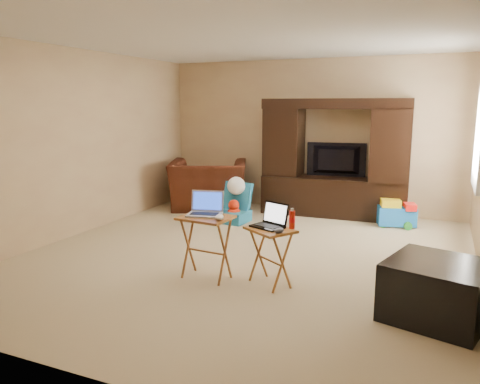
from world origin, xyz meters
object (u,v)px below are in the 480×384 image
at_px(tray_table_left, 206,248).
at_px(mouse_right, 279,230).
at_px(plush_toy, 234,211).
at_px(laptop_left, 204,204).
at_px(laptop_right, 267,216).
at_px(entertainment_center, 335,158).
at_px(tray_table_right, 270,257).
at_px(child_rocker, 233,203).
at_px(push_toy, 397,213).
at_px(ottoman, 437,290).
at_px(mouse_left, 220,217).
at_px(television, 336,160).
at_px(water_bottle, 292,220).
at_px(recliner, 209,185).

distance_m(tray_table_left, mouse_right, 0.84).
relative_size(plush_toy, laptop_left, 1.03).
relative_size(laptop_left, laptop_right, 1.13).
distance_m(entertainment_center, tray_table_right, 3.25).
relative_size(child_rocker, push_toy, 1.11).
bearing_deg(ottoman, mouse_left, -179.47).
xyz_separation_m(television, laptop_right, (0.04, -3.25, -0.19)).
bearing_deg(television, ottoman, 108.21).
bearing_deg(tray_table_left, television, 85.17).
bearing_deg(laptop_left, plush_toy, 93.31).
distance_m(ottoman, tray_table_left, 2.19).
bearing_deg(laptop_left, ottoman, -15.60).
relative_size(push_toy, tray_table_left, 0.83).
bearing_deg(entertainment_center, laptop_right, -92.15).
xyz_separation_m(television, ottoman, (1.60, -3.41, -0.64)).
distance_m(child_rocker, tray_table_left, 2.35).
height_order(television, water_bottle, television).
relative_size(push_toy, ottoman, 0.71).
distance_m(tray_table_left, laptop_left, 0.45).
bearing_deg(mouse_right, tray_table_left, 178.07).
height_order(ottoman, tray_table_left, tray_table_left).
height_order(ottoman, water_bottle, water_bottle).
xyz_separation_m(entertainment_center, tray_table_right, (0.08, -3.19, -0.64)).
bearing_deg(laptop_right, recliner, 148.47).
distance_m(television, laptop_left, 3.39).
bearing_deg(child_rocker, tray_table_right, -52.37).
bearing_deg(child_rocker, entertainment_center, 43.46).
height_order(entertainment_center, television, entertainment_center).
relative_size(push_toy, laptop_right, 1.80).
bearing_deg(laptop_right, television, 112.36).
bearing_deg(push_toy, ottoman, -93.94).
height_order(television, mouse_left, television).
height_order(child_rocker, tray_table_left, tray_table_left).
height_order(laptop_right, water_bottle, laptop_right).
bearing_deg(television, mouse_right, 86.55).
relative_size(plush_toy, tray_table_right, 0.61).
bearing_deg(television, plush_toy, 34.61).
bearing_deg(water_bottle, push_toy, 75.08).
xyz_separation_m(plush_toy, mouse_right, (1.49, -2.26, 0.42)).
bearing_deg(tray_table_left, water_bottle, 16.42).
bearing_deg(tray_table_right, tray_table_left, -139.35).
bearing_deg(water_bottle, mouse_right, -107.63).
xyz_separation_m(plush_toy, tray_table_left, (0.69, -2.23, 0.15)).
bearing_deg(ottoman, laptop_left, 177.89).
xyz_separation_m(child_rocker, laptop_right, (1.34, -2.13, 0.40)).
relative_size(ottoman, laptop_left, 2.23).
distance_m(entertainment_center, recliner, 2.16).
distance_m(child_rocker, laptop_left, 2.36).
bearing_deg(child_rocker, push_toy, 22.10).
relative_size(entertainment_center, television, 2.41).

